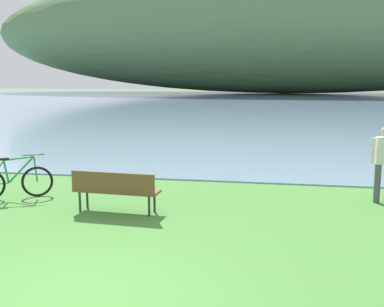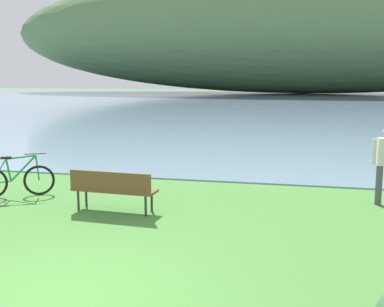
{
  "view_description": "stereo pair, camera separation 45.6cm",
  "coord_description": "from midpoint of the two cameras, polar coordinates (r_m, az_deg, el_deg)",
  "views": [
    {
      "loc": [
        2.5,
        -5.23,
        2.79
      ],
      "look_at": [
        0.48,
        5.65,
        1.0
      ],
      "focal_mm": 44.51,
      "sensor_mm": 36.0,
      "label": 1
    },
    {
      "loc": [
        2.95,
        -5.13,
        2.79
      ],
      "look_at": [
        0.48,
        5.65,
        1.0
      ],
      "focal_mm": 44.51,
      "sensor_mm": 36.0,
      "label": 2
    }
  ],
  "objects": [
    {
      "name": "ground_plane",
      "position": [
        6.48,
        -16.19,
        -16.68
      ],
      "size": [
        200.0,
        200.0,
        0.0
      ],
      "primitive_type": "plane",
      "color": "#478438"
    },
    {
      "name": "bay_water",
      "position": [
        52.47,
        7.59,
        6.08
      ],
      "size": [
        180.0,
        80.0,
        0.04
      ],
      "primitive_type": "cube",
      "color": "#7A99B2",
      "rests_on": "ground"
    },
    {
      "name": "park_bench_near_camera",
      "position": [
        9.97,
        -10.49,
        -4.11
      ],
      "size": [
        1.83,
        0.6,
        0.88
      ],
      "color": "brown",
      "rests_on": "ground"
    },
    {
      "name": "bicycle_leaning_near_bench",
      "position": [
        11.79,
        -21.64,
        -3.17
      ],
      "size": [
        1.55,
        0.96,
        1.01
      ],
      "color": "black",
      "rests_on": "ground"
    },
    {
      "name": "distant_hillside",
      "position": [
        82.32,
        11.13,
        14.45
      ],
      "size": [
        102.35,
        28.0,
        21.09
      ],
      "primitive_type": "ellipsoid",
      "color": "#567A4C",
      "rests_on": "bay_water"
    },
    {
      "name": "person_at_shoreline",
      "position": [
        11.25,
        20.98,
        -0.69
      ],
      "size": [
        0.61,
        0.27,
        1.71
      ],
      "color": "#4C4C51",
      "rests_on": "ground"
    }
  ]
}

